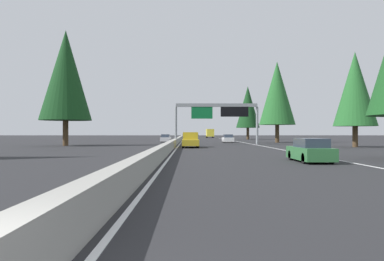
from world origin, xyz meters
The scene contains 14 objects.
ground_plane centered at (60.00, 0.00, 0.00)m, with size 320.00×320.00×0.00m, color #262628.
median_barrier centered at (80.00, 0.30, 0.45)m, with size 180.00×0.56×0.90m, color #9E9B93.
shoulder_stripe_right centered at (70.00, -11.52, 0.01)m, with size 160.00×0.16×0.01m, color silver.
shoulder_stripe_median centered at (70.00, -0.25, 0.01)m, with size 160.00×0.16×0.01m, color silver.
sign_gantry_overhead centered at (51.44, -6.04, 4.94)m, with size 0.50×12.68×6.21m.
sedan_distant_b centered at (19.58, -9.24, 0.68)m, with size 4.40×1.80×1.47m.
pickup_mid_left centered at (41.49, -1.86, 0.91)m, with size 5.60×2.00×1.86m.
sedan_mid_center centered at (62.40, -8.78, 0.68)m, with size 4.40×1.80×1.47m.
box_truck_far_right centered at (120.01, -8.88, 1.61)m, with size 8.50×2.40×2.95m.
oncoming_near centered at (65.16, 2.71, 0.68)m, with size 4.40×1.80×1.47m.
conifer_right_near centered at (41.73, -22.39, 7.24)m, with size 5.24×5.24×11.91m.
conifer_right_mid centered at (61.88, -17.63, 8.92)m, with size 6.45×6.45×14.67m.
conifer_right_far centered at (89.93, -16.95, 8.39)m, with size 6.07×6.07×13.80m.
conifer_left_near centered at (46.61, 15.27, 9.68)m, with size 7.00×7.00×15.92m.
Camera 1 is at (-2.71, -1.66, 1.84)m, focal length 33.56 mm.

